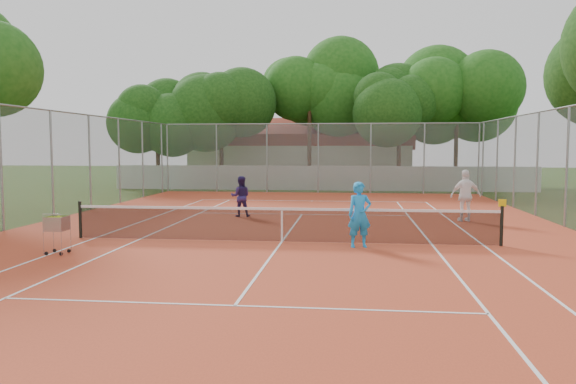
# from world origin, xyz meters

# --- Properties ---
(ground) EXTENTS (120.00, 120.00, 0.00)m
(ground) POSITION_xyz_m (0.00, 0.00, 0.00)
(ground) COLOR #203D10
(ground) RESTS_ON ground
(court_pad) EXTENTS (18.00, 34.00, 0.02)m
(court_pad) POSITION_xyz_m (0.00, 0.00, 0.01)
(court_pad) COLOR #C04425
(court_pad) RESTS_ON ground
(court_lines) EXTENTS (10.98, 23.78, 0.01)m
(court_lines) POSITION_xyz_m (0.00, 0.00, 0.02)
(court_lines) COLOR white
(court_lines) RESTS_ON court_pad
(tennis_net) EXTENTS (11.88, 0.10, 0.98)m
(tennis_net) POSITION_xyz_m (0.00, 0.00, 0.51)
(tennis_net) COLOR black
(tennis_net) RESTS_ON court_pad
(perimeter_fence) EXTENTS (18.00, 34.00, 4.00)m
(perimeter_fence) POSITION_xyz_m (0.00, 0.00, 2.00)
(perimeter_fence) COLOR slate
(perimeter_fence) RESTS_ON ground
(boundary_wall) EXTENTS (26.00, 0.30, 1.50)m
(boundary_wall) POSITION_xyz_m (0.00, 19.00, 0.75)
(boundary_wall) COLOR silver
(boundary_wall) RESTS_ON ground
(clubhouse) EXTENTS (16.40, 9.00, 4.40)m
(clubhouse) POSITION_xyz_m (-2.00, 29.00, 2.20)
(clubhouse) COLOR beige
(clubhouse) RESTS_ON ground
(tropical_trees) EXTENTS (29.00, 19.00, 10.00)m
(tropical_trees) POSITION_xyz_m (0.00, 22.00, 5.00)
(tropical_trees) COLOR #12390E
(tropical_trees) RESTS_ON ground
(player_near) EXTENTS (0.72, 0.56, 1.74)m
(player_near) POSITION_xyz_m (2.14, -0.61, 0.89)
(player_near) COLOR #1C98F1
(player_near) RESTS_ON court_pad
(player_far_left) EXTENTS (0.82, 0.68, 1.54)m
(player_far_left) POSITION_xyz_m (-2.26, 5.46, 0.79)
(player_far_left) COLOR #241A4E
(player_far_left) RESTS_ON court_pad
(player_far_right) EXTENTS (1.14, 0.62, 1.85)m
(player_far_right) POSITION_xyz_m (5.97, 5.02, 0.94)
(player_far_right) COLOR white
(player_far_right) RESTS_ON court_pad
(ball_hopper) EXTENTS (0.61, 0.61, 1.04)m
(ball_hopper) POSITION_xyz_m (-5.30, -2.45, 0.54)
(ball_hopper) COLOR #BBBAC2
(ball_hopper) RESTS_ON court_pad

